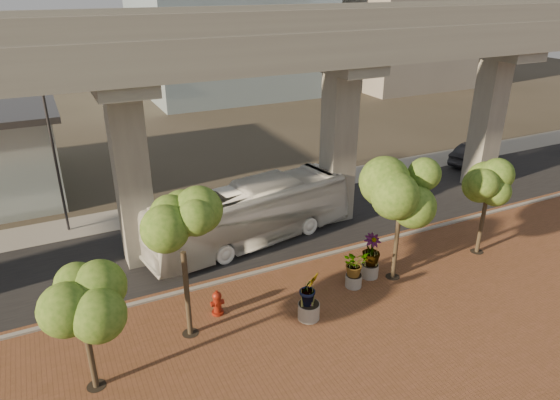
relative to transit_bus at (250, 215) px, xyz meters
name	(u,v)px	position (x,y,z in m)	size (l,w,h in m)	color
ground	(261,252)	(0.05, -1.30, -1.71)	(160.00, 160.00, 0.00)	#332E25
brick_plaza	(338,338)	(0.05, -9.30, -1.68)	(70.00, 13.00, 0.06)	brown
asphalt_road	(247,236)	(0.05, 0.70, -1.69)	(90.00, 8.00, 0.04)	black
curb_strip	(276,268)	(0.05, -3.30, -1.63)	(70.00, 0.25, 0.16)	gray
far_sidewalk	(215,201)	(0.05, 6.20, -1.68)	(90.00, 3.00, 0.06)	gray
transit_viaduct	(243,113)	(0.05, 0.70, 5.58)	(72.00, 5.60, 12.40)	gray
transit_bus	(250,215)	(0.00, 0.00, 0.00)	(2.88, 12.27, 3.42)	white
parked_car	(474,154)	(21.18, 4.13, -0.88)	(1.76, 5.07, 1.67)	#212227
fire_hydrant	(217,303)	(-3.92, -5.58, -1.08)	(0.59, 0.53, 1.18)	maroon
planter_front	(355,265)	(2.71, -6.40, -0.47)	(1.77, 1.77, 1.94)	#A49E94
planter_right	(371,252)	(3.92, -6.00, -0.26)	(2.15, 2.15, 2.30)	#A9A699
planter_left	(309,291)	(-0.45, -7.63, -0.23)	(2.13, 2.13, 2.34)	#AEAA9D
street_tree_far_west	(78,292)	(-9.37, -7.74, 2.45)	(3.42, 3.42, 5.68)	#4B3C2A
street_tree_near_west	(181,231)	(-5.41, -6.36, 3.19)	(3.26, 3.26, 6.35)	#4B3C2A
street_tree_near_east	(402,192)	(4.94, -6.57, 2.93)	(3.60, 3.60, 6.25)	#4B3C2A
street_tree_far_east	(490,181)	(10.65, -6.55, 2.52)	(3.06, 3.06, 5.59)	#4B3C2A
streetlamp_west	(53,149)	(-9.16, 5.90, 3.39)	(0.43, 1.27, 8.74)	#2F2E33
streetlamp_east	(335,119)	(8.12, 4.38, 3.45)	(0.44, 1.28, 8.84)	#302F34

